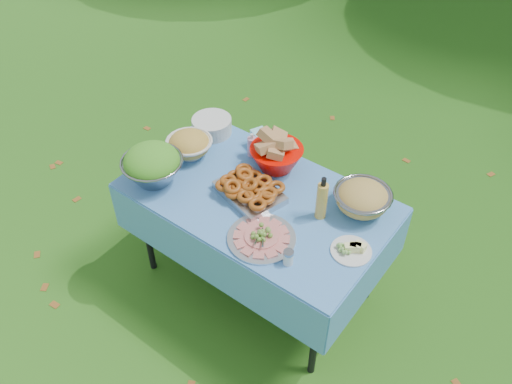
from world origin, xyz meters
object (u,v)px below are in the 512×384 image
picnic_table (257,242)px  bread_bowl (277,153)px  salad_bowl (152,165)px  plate_stack (212,126)px  charcuterie_platter (262,234)px  oil_bottle (322,198)px  pasta_bowl_steel (362,198)px

picnic_table → bread_bowl: size_ratio=4.71×
picnic_table → salad_bowl: salad_bowl is taller
plate_stack → bread_bowl: size_ratio=0.80×
salad_bowl → plate_stack: (-0.03, 0.54, -0.06)m
plate_stack → charcuterie_platter: bearing=-34.4°
plate_stack → oil_bottle: size_ratio=0.93×
picnic_table → oil_bottle: oil_bottle is taller
bread_bowl → pasta_bowl_steel: 0.57m
salad_bowl → picnic_table: bearing=24.3°
pasta_bowl_steel → oil_bottle: 0.23m
picnic_table → charcuterie_platter: size_ratio=4.14×
charcuterie_platter → oil_bottle: 0.36m
charcuterie_platter → oil_bottle: (0.15, 0.32, 0.09)m
picnic_table → bread_bowl: (-0.06, 0.26, 0.48)m
plate_stack → picnic_table: bearing=-27.1°
pasta_bowl_steel → bread_bowl: bearing=178.6°
picnic_table → salad_bowl: 0.78m
picnic_table → oil_bottle: 0.63m
picnic_table → charcuterie_platter: bearing=-49.2°
plate_stack → charcuterie_platter: (0.79, -0.54, -0.01)m
picnic_table → oil_bottle: (0.36, 0.08, 0.51)m
plate_stack → pasta_bowl_steel: bearing=-2.4°
picnic_table → plate_stack: size_ratio=5.88×
salad_bowl → charcuterie_platter: (0.76, 0.00, -0.07)m
picnic_table → oil_bottle: size_ratio=5.47×
plate_stack → oil_bottle: bearing=-13.2°
bread_bowl → charcuterie_platter: bearing=-61.9°
picnic_table → plate_stack: (-0.58, 0.30, 0.43)m
plate_stack → bread_bowl: (0.52, -0.03, 0.05)m
bread_bowl → picnic_table: bearing=-77.1°
oil_bottle → plate_stack: bearing=166.8°
picnic_table → bread_bowl: 0.56m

